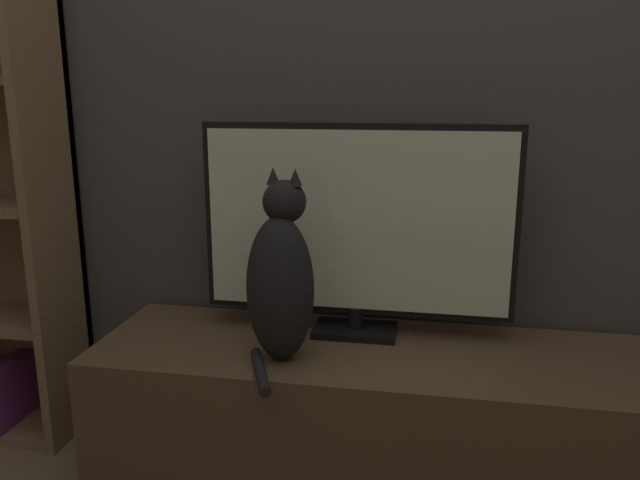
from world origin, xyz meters
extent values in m
cube|color=#47423D|center=(0.00, 1.22, 1.30)|extent=(4.80, 0.05, 2.60)
cube|color=brown|center=(0.00, 0.93, 0.22)|extent=(1.58, 0.49, 0.44)
cube|color=black|center=(-0.06, 1.04, 0.45)|extent=(0.24, 0.15, 0.02)
cylinder|color=black|center=(-0.06, 1.04, 0.49)|extent=(0.04, 0.04, 0.06)
cube|color=black|center=(-0.06, 1.05, 0.78)|extent=(0.90, 0.02, 0.55)
cube|color=beige|center=(-0.06, 1.03, 0.78)|extent=(0.87, 0.01, 0.52)
ellipsoid|color=black|center=(-0.24, 0.83, 0.64)|extent=(0.21, 0.20, 0.39)
ellipsoid|color=olive|center=(-0.23, 0.88, 0.62)|extent=(0.11, 0.08, 0.22)
sphere|color=black|center=(-0.23, 0.86, 0.86)|extent=(0.14, 0.14, 0.11)
cone|color=black|center=(-0.26, 0.86, 0.93)|extent=(0.04, 0.04, 0.04)
cone|color=black|center=(-0.20, 0.85, 0.93)|extent=(0.04, 0.04, 0.04)
cylinder|color=black|center=(-0.26, 0.71, 0.45)|extent=(0.11, 0.23, 0.03)
cube|color=brown|center=(-1.03, 1.05, 0.79)|extent=(0.03, 0.28, 1.58)
cube|color=#6B2D75|center=(-1.26, 1.04, 0.14)|extent=(0.06, 0.22, 0.22)
camera|label=1|loc=(0.15, -0.69, 1.15)|focal=35.00mm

